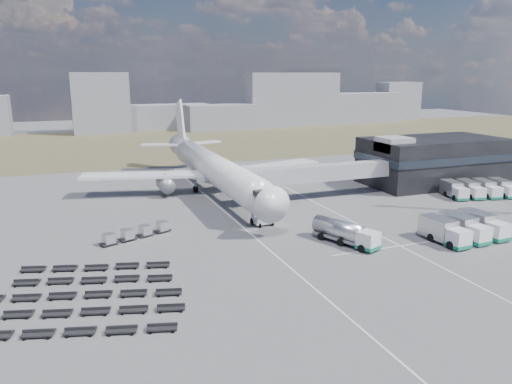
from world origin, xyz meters
name	(u,v)px	position (x,y,z in m)	size (l,w,h in m)	color
ground	(274,242)	(0.00, 0.00, 0.00)	(420.00, 420.00, 0.00)	#565659
grass_strip	(151,143)	(0.00, 110.00, 0.01)	(420.00, 90.00, 0.01)	brown
lane_markings	(324,229)	(9.77, 3.00, 0.01)	(47.12, 110.00, 0.01)	silver
terminal	(432,160)	(47.77, 23.96, 5.25)	(30.40, 16.40, 11.00)	black
jet_bridge	(310,174)	(15.90, 20.42, 5.05)	(30.30, 3.80, 7.05)	#939399
airliner	(212,167)	(0.00, 32.38, 5.29)	(51.59, 64.53, 17.62)	white
skyline	(150,109)	(6.55, 150.09, 9.11)	(295.03, 27.06, 23.98)	gray
fuel_tanker	(345,233)	(9.12, -4.41, 1.68)	(6.40, 10.58, 3.35)	white
pushback_tug	(264,221)	(1.55, 8.00, 0.73)	(3.23, 1.82, 1.46)	white
catering_truck	(224,178)	(4.73, 39.97, 1.30)	(3.80, 5.97, 2.55)	white
service_trucks_near	(464,228)	(26.52, -8.83, 1.73)	(11.00, 8.62, 3.19)	white
service_trucks_far	(479,189)	(48.29, 10.62, 1.56)	(14.10, 9.67, 2.87)	white
uld_row	(137,232)	(-18.51, 8.59, 0.93)	(10.97, 5.53, 1.56)	black
baggage_dollies	(80,296)	(-27.11, -9.78, 0.34)	(24.86, 22.40, 0.69)	black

